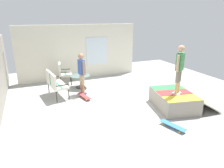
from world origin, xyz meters
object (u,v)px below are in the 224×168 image
(patio_bench, at_px, (55,82))
(patio_chair_near_house, at_px, (63,72))
(person_skater, at_px, (180,67))
(patio_table, at_px, (80,79))
(person_watching, at_px, (82,71))
(skateboard_by_bench, at_px, (84,96))
(skateboard_spare, at_px, (173,126))
(skate_ramp, at_px, (174,100))

(patio_bench, xyz_separation_m, patio_chair_near_house, (1.50, -0.57, -0.00))
(person_skater, bearing_deg, patio_table, 35.29)
(patio_chair_near_house, distance_m, person_skater, 5.35)
(patio_bench, relative_size, person_watching, 0.78)
(patio_chair_near_house, xyz_separation_m, skateboard_by_bench, (-2.08, -0.44, -0.53))
(skateboard_by_bench, relative_size, skateboard_spare, 1.00)
(patio_bench, xyz_separation_m, person_skater, (-2.77, -3.66, 0.91))
(person_skater, distance_m, skateboard_by_bench, 3.73)
(skate_ramp, bearing_deg, skateboard_by_bench, 52.85)
(skateboard_by_bench, bearing_deg, patio_table, -7.88)
(person_skater, height_order, skateboard_by_bench, person_skater)
(skate_ramp, distance_m, patio_chair_near_house, 5.20)
(skate_ramp, height_order, skateboard_by_bench, skate_ramp)
(patio_table, bearing_deg, patio_bench, 120.97)
(patio_chair_near_house, height_order, skateboard_spare, patio_chair_near_house)
(skate_ramp, relative_size, skateboard_by_bench, 2.71)
(patio_chair_near_house, height_order, person_watching, person_watching)
(patio_table, bearing_deg, person_skater, -144.71)
(person_skater, xyz_separation_m, skateboard_spare, (-0.99, 0.88, -1.44))
(person_skater, relative_size, skateboard_by_bench, 1.98)
(skate_ramp, relative_size, skateboard_spare, 2.71)
(skate_ramp, bearing_deg, patio_chair_near_house, 37.28)
(patio_bench, distance_m, person_skater, 4.68)
(person_watching, height_order, skateboard_by_bench, person_watching)
(skate_ramp, relative_size, patio_bench, 1.70)
(patio_bench, relative_size, patio_table, 1.46)
(patio_bench, bearing_deg, skateboard_by_bench, -120.03)
(skate_ramp, xyz_separation_m, skateboard_by_bench, (2.05, 2.70, -0.20))
(skateboard_spare, bearing_deg, patio_chair_near_house, 22.82)
(skate_ramp, bearing_deg, person_watching, 46.22)
(patio_bench, height_order, patio_table, patio_bench)
(patio_chair_near_house, xyz_separation_m, patio_table, (-0.78, -0.62, -0.21))
(patio_table, distance_m, skateboard_spare, 4.76)
(skate_ramp, height_order, patio_table, skate_ramp)
(skate_ramp, height_order, patio_chair_near_house, patio_chair_near_house)
(patio_table, distance_m, skateboard_by_bench, 1.35)
(patio_bench, bearing_deg, patio_chair_near_house, -20.77)
(skate_ramp, height_order, person_watching, person_watching)
(skateboard_by_bench, bearing_deg, person_skater, -129.58)
(patio_bench, xyz_separation_m, patio_table, (0.71, -1.19, -0.21))
(skate_ramp, relative_size, person_watching, 1.32)
(skateboard_by_bench, bearing_deg, patio_chair_near_house, 11.98)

